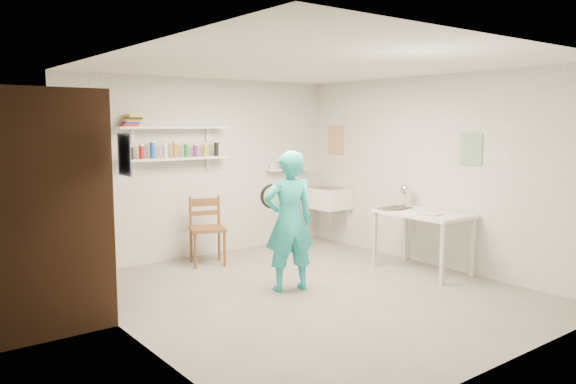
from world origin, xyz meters
TOP-DOWN VIEW (x-y plane):
  - floor at (0.00, 0.00)m, footprint 4.00×4.50m
  - ceiling at (0.00, 0.00)m, footprint 4.00×4.50m
  - wall_back at (0.00, 2.26)m, footprint 4.00×0.02m
  - wall_front at (0.00, -2.26)m, footprint 4.00×0.02m
  - wall_left at (-2.01, 0.00)m, footprint 0.02×4.50m
  - wall_right at (2.01, 0.00)m, footprint 0.02×4.50m
  - doorway_recess at (-1.99, 1.05)m, footprint 0.02×0.90m
  - corridor_box at (-2.70, 1.05)m, footprint 1.40×1.50m
  - door_lintel at (-1.97, 1.05)m, footprint 0.06×1.05m
  - door_jamb_near at (-1.97, 0.55)m, footprint 0.06×0.10m
  - door_jamb_far at (-1.97, 1.55)m, footprint 0.06×0.10m
  - shelf_lower at (-0.50, 2.13)m, footprint 1.50×0.22m
  - shelf_upper at (-0.50, 2.13)m, footprint 1.50×0.22m
  - ledge_shelf at (1.35, 2.17)m, footprint 0.70×0.14m
  - poster_left at (-1.99, 0.05)m, footprint 0.01×0.28m
  - poster_right_a at (1.99, 1.80)m, footprint 0.01×0.34m
  - poster_right_b at (1.99, -0.55)m, footprint 0.01×0.30m
  - belfast_sink at (1.75, 1.70)m, footprint 0.48×0.60m
  - man at (-0.11, 0.23)m, footprint 0.64×0.51m
  - wall_clock at (-0.18, 0.44)m, footprint 0.27×0.12m
  - wooden_chair at (-0.26, 1.75)m, footprint 0.54×0.53m
  - work_table at (1.64, -0.16)m, footprint 0.66×1.11m
  - desk_lamp at (1.82, 0.28)m, footprint 0.14×0.14m
  - spray_cans at (-0.50, 2.13)m, footprint 1.31×0.06m
  - book_stack at (-1.06, 2.13)m, footprint 0.26×0.14m
  - ledge_pots at (1.35, 2.17)m, footprint 0.48×0.07m
  - papers at (1.64, -0.16)m, footprint 0.30×0.22m

SIDE VIEW (x-z plane):
  - floor at x=0.00m, z-range -0.02..0.00m
  - work_table at x=1.64m, z-range 0.00..0.74m
  - wooden_chair at x=-0.26m, z-range 0.00..0.92m
  - belfast_sink at x=1.75m, z-range 0.55..0.85m
  - papers at x=1.64m, z-range 0.74..0.75m
  - man at x=-0.11m, z-range 0.00..1.52m
  - desk_lamp at x=1.82m, z-range 0.89..1.03m
  - doorway_recess at x=-1.99m, z-range 0.00..2.00m
  - door_jamb_near at x=-1.97m, z-range 0.00..2.00m
  - door_jamb_far at x=-1.97m, z-range 0.00..2.00m
  - wall_clock at x=-0.18m, z-range 0.88..1.15m
  - corridor_box at x=-2.70m, z-range 0.00..2.10m
  - ledge_shelf at x=1.35m, z-range 1.11..1.14m
  - ledge_pots at x=1.35m, z-range 1.14..1.22m
  - wall_back at x=0.00m, z-range 0.00..2.40m
  - wall_front at x=0.00m, z-range 0.00..2.40m
  - wall_left at x=-2.01m, z-range 0.00..2.40m
  - wall_right at x=2.01m, z-range 0.00..2.40m
  - shelf_lower at x=-0.50m, z-range 1.34..1.36m
  - spray_cans at x=-0.50m, z-range 1.36..1.53m
  - poster_right_b at x=1.99m, z-range 1.31..1.69m
  - poster_left at x=-1.99m, z-range 1.37..1.73m
  - poster_right_a at x=1.99m, z-range 1.34..1.76m
  - shelf_upper at x=-0.50m, z-range 1.74..1.76m
  - book_stack at x=-1.06m, z-range 1.76..1.91m
  - door_lintel at x=-1.97m, z-range 2.00..2.10m
  - ceiling at x=0.00m, z-range 2.40..2.42m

